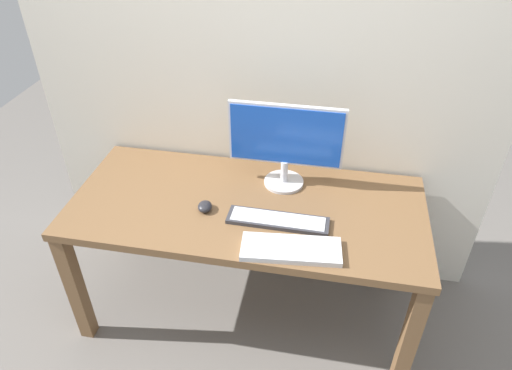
# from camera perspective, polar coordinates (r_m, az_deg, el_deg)

# --- Properties ---
(ground_plane) EXTENTS (6.00, 6.00, 0.00)m
(ground_plane) POSITION_cam_1_polar(r_m,az_deg,el_deg) (2.80, -0.96, -14.47)
(ground_plane) COLOR slate
(wall_back) EXTENTS (2.48, 0.04, 3.00)m
(wall_back) POSITION_cam_1_polar(r_m,az_deg,el_deg) (2.30, 0.90, 19.28)
(wall_back) COLOR silver
(wall_back) RESTS_ON ground_plane
(desk) EXTENTS (1.73, 0.78, 0.75)m
(desk) POSITION_cam_1_polar(r_m,az_deg,el_deg) (2.33, -1.12, -4.15)
(desk) COLOR brown
(desk) RESTS_ON ground_plane
(monitor) EXTENTS (0.57, 0.20, 0.44)m
(monitor) POSITION_cam_1_polar(r_m,az_deg,el_deg) (2.29, 3.67, 5.36)
(monitor) COLOR silver
(monitor) RESTS_ON desk
(keyboard_primary) EXTENTS (0.47, 0.13, 0.02)m
(keyboard_primary) POSITION_cam_1_polar(r_m,az_deg,el_deg) (2.16, 2.70, -4.35)
(keyboard_primary) COLOR #333338
(keyboard_primary) RESTS_ON desk
(keyboard_secondary) EXTENTS (0.44, 0.20, 0.03)m
(keyboard_secondary) POSITION_cam_1_polar(r_m,az_deg,el_deg) (2.02, 4.32, -7.83)
(keyboard_secondary) COLOR silver
(keyboard_secondary) RESTS_ON desk
(mouse) EXTENTS (0.08, 0.09, 0.04)m
(mouse) POSITION_cam_1_polar(r_m,az_deg,el_deg) (2.24, -6.29, -2.64)
(mouse) COLOR #232328
(mouse) RESTS_ON desk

